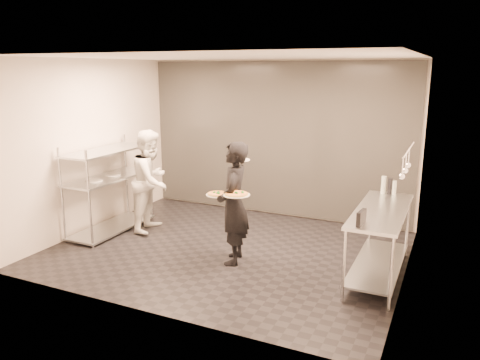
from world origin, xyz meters
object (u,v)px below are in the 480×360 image
at_px(waiter, 234,203).
at_px(bottle_dark, 390,186).
at_px(prep_counter, 380,231).
at_px(pizza_plate_far, 236,194).
at_px(pizza_plate_near, 217,194).
at_px(bottle_green, 384,185).
at_px(pass_rack, 109,185).
at_px(pos_monitor, 361,218).
at_px(chef, 151,181).
at_px(salad_plate, 240,159).
at_px(bottle_clear, 394,188).

relative_size(waiter, bottle_dark, 7.50).
relative_size(prep_counter, pizza_plate_far, 5.09).
relative_size(pizza_plate_near, bottle_green, 1.22).
xyz_separation_m(prep_counter, pizza_plate_near, (-2.03, -0.56, 0.40)).
xyz_separation_m(pass_rack, pizza_plate_far, (2.57, -0.54, 0.28)).
xyz_separation_m(pizza_plate_near, pos_monitor, (1.91, -0.16, -0.02)).
height_order(chef, pizza_plate_near, chef).
bearing_deg(salad_plate, bottle_green, 22.84).
height_order(pass_rack, waiter, waiter).
bearing_deg(pos_monitor, chef, 170.47).
height_order(waiter, pos_monitor, waiter).
distance_m(waiter, bottle_clear, 2.26).
relative_size(pass_rack, salad_plate, 5.78).
distance_m(chef, pizza_plate_far, 2.16).
distance_m(waiter, chef, 1.94).
bearing_deg(prep_counter, salad_plate, 179.63).
bearing_deg(pizza_plate_far, bottle_green, 38.83).
xyz_separation_m(pizza_plate_near, bottle_clear, (2.08, 1.36, -0.01)).
bearing_deg(bottle_clear, pos_monitor, -96.22).
height_order(pizza_plate_far, bottle_clear, bottle_clear).
bearing_deg(waiter, salad_plate, 173.18).
distance_m(prep_counter, bottle_clear, 0.89).
relative_size(bottle_clear, bottle_dark, 0.88).
xyz_separation_m(chef, bottle_green, (3.63, 0.47, 0.20)).
bearing_deg(pos_monitor, prep_counter, 87.23).
relative_size(prep_counter, bottle_dark, 7.96).
relative_size(bottle_green, bottle_dark, 1.09).
bearing_deg(bottle_green, pizza_plate_near, -144.76).
distance_m(pizza_plate_far, bottle_dark, 2.21).
bearing_deg(pos_monitor, bottle_clear, 90.47).
relative_size(salad_plate, pos_monitor, 1.18).
bearing_deg(pizza_plate_near, salad_plate, 83.88).
distance_m(chef, pos_monitor, 3.76).
relative_size(chef, pizza_plate_far, 4.75).
distance_m(pass_rack, bottle_green, 4.31).
relative_size(chef, bottle_clear, 8.46).
relative_size(pizza_plate_far, bottle_dark, 1.56).
bearing_deg(pass_rack, bottle_green, 10.74).
height_order(prep_counter, bottle_dark, bottle_dark).
distance_m(waiter, pizza_plate_far, 0.32).
bearing_deg(chef, pass_rack, 109.68).
bearing_deg(prep_counter, bottle_green, 97.12).
xyz_separation_m(pos_monitor, bottle_dark, (0.11, 1.52, 0.03)).
height_order(pizza_plate_far, salad_plate, salad_plate).
bearing_deg(bottle_clear, chef, -172.91).
distance_m(pass_rack, pos_monitor, 4.28).
bearing_deg(pizza_plate_far, waiter, 123.42).
relative_size(pizza_plate_far, pos_monitor, 1.51).
xyz_separation_m(prep_counter, bottle_dark, (-0.01, 0.80, 0.41)).
relative_size(waiter, pizza_plate_near, 5.61).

